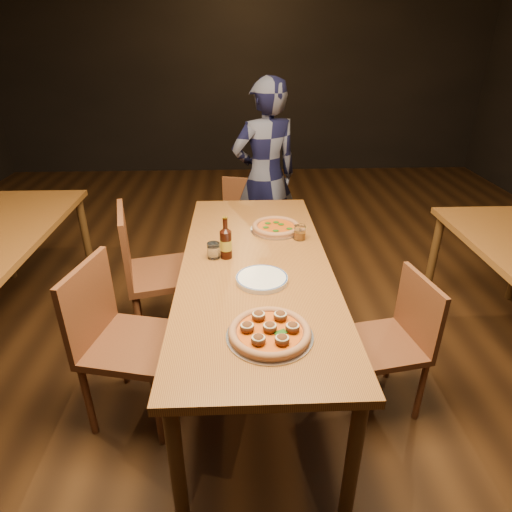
{
  "coord_description": "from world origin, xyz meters",
  "views": [
    {
      "loc": [
        -0.08,
        -2.04,
        1.84
      ],
      "look_at": [
        0.0,
        -0.05,
        0.82
      ],
      "focal_mm": 30.0,
      "sensor_mm": 36.0,
      "label": 1
    }
  ],
  "objects_px": {
    "chair_main_sw": "(164,272)",
    "amber_glass": "(300,233)",
    "plate_stack": "(262,279)",
    "beer_bottle": "(226,244)",
    "diner": "(265,177)",
    "chair_end": "(240,227)",
    "pizza_meatball": "(270,332)",
    "water_glass": "(213,251)",
    "pizza_margherita": "(276,227)",
    "table_main": "(256,275)",
    "chair_main_nw": "(133,343)",
    "chair_main_e": "(383,343)"
  },
  "relations": [
    {
      "from": "chair_main_nw",
      "to": "chair_end",
      "type": "distance_m",
      "value": 1.67
    },
    {
      "from": "chair_main_sw",
      "to": "beer_bottle",
      "type": "xyz_separation_m",
      "value": [
        0.42,
        -0.32,
        0.35
      ]
    },
    {
      "from": "table_main",
      "to": "amber_glass",
      "type": "xyz_separation_m",
      "value": [
        0.28,
        0.3,
        0.12
      ]
    },
    {
      "from": "chair_main_e",
      "to": "diner",
      "type": "xyz_separation_m",
      "value": [
        -0.52,
        1.72,
        0.39
      ]
    },
    {
      "from": "diner",
      "to": "chair_end",
      "type": "bearing_deg",
      "value": 16.75
    },
    {
      "from": "chair_main_sw",
      "to": "chair_end",
      "type": "relative_size",
      "value": 1.18
    },
    {
      "from": "table_main",
      "to": "plate_stack",
      "type": "bearing_deg",
      "value": -83.07
    },
    {
      "from": "chair_main_nw",
      "to": "chair_main_sw",
      "type": "xyz_separation_m",
      "value": [
        0.06,
        0.69,
        0.02
      ]
    },
    {
      "from": "plate_stack",
      "to": "amber_glass",
      "type": "distance_m",
      "value": 0.55
    },
    {
      "from": "table_main",
      "to": "amber_glass",
      "type": "distance_m",
      "value": 0.42
    },
    {
      "from": "table_main",
      "to": "diner",
      "type": "height_order",
      "value": "diner"
    },
    {
      "from": "chair_end",
      "to": "pizza_meatball",
      "type": "bearing_deg",
      "value": -72.56
    },
    {
      "from": "amber_glass",
      "to": "pizza_meatball",
      "type": "bearing_deg",
      "value": -104.79
    },
    {
      "from": "table_main",
      "to": "pizza_meatball",
      "type": "xyz_separation_m",
      "value": [
        0.03,
        -0.64,
        0.1
      ]
    },
    {
      "from": "pizza_margherita",
      "to": "water_glass",
      "type": "xyz_separation_m",
      "value": [
        -0.38,
        -0.36,
        0.02
      ]
    },
    {
      "from": "chair_end",
      "to": "pizza_margherita",
      "type": "bearing_deg",
      "value": -60.83
    },
    {
      "from": "plate_stack",
      "to": "beer_bottle",
      "type": "xyz_separation_m",
      "value": [
        -0.18,
        0.27,
        0.07
      ]
    },
    {
      "from": "diner",
      "to": "pizza_margherita",
      "type": "bearing_deg",
      "value": 70.85
    },
    {
      "from": "pizza_margherita",
      "to": "plate_stack",
      "type": "height_order",
      "value": "pizza_margherita"
    },
    {
      "from": "pizza_meatball",
      "to": "water_glass",
      "type": "xyz_separation_m",
      "value": [
        -0.26,
        0.71,
        0.02
      ]
    },
    {
      "from": "chair_end",
      "to": "beer_bottle",
      "type": "distance_m",
      "value": 1.28
    },
    {
      "from": "chair_main_nw",
      "to": "beer_bottle",
      "type": "distance_m",
      "value": 0.71
    },
    {
      "from": "chair_main_sw",
      "to": "water_glass",
      "type": "bearing_deg",
      "value": -146.4
    },
    {
      "from": "chair_main_sw",
      "to": "pizza_meatball",
      "type": "xyz_separation_m",
      "value": [
        0.61,
        -1.03,
        0.29
      ]
    },
    {
      "from": "pizza_meatball",
      "to": "table_main",
      "type": "bearing_deg",
      "value": 92.84
    },
    {
      "from": "pizza_margherita",
      "to": "diner",
      "type": "xyz_separation_m",
      "value": [
        -0.01,
        1.0,
        0.02
      ]
    },
    {
      "from": "plate_stack",
      "to": "beer_bottle",
      "type": "height_order",
      "value": "beer_bottle"
    },
    {
      "from": "chair_main_e",
      "to": "pizza_meatball",
      "type": "relative_size",
      "value": 2.26
    },
    {
      "from": "pizza_meatball",
      "to": "pizza_margherita",
      "type": "xyz_separation_m",
      "value": [
        0.12,
        1.08,
        -0.0
      ]
    },
    {
      "from": "chair_main_sw",
      "to": "water_glass",
      "type": "distance_m",
      "value": 0.56
    },
    {
      "from": "chair_main_e",
      "to": "pizza_meatball",
      "type": "bearing_deg",
      "value": -70.47
    },
    {
      "from": "pizza_meatball",
      "to": "diner",
      "type": "xyz_separation_m",
      "value": [
        0.11,
        2.08,
        0.02
      ]
    },
    {
      "from": "pizza_margherita",
      "to": "diner",
      "type": "bearing_deg",
      "value": 90.46
    },
    {
      "from": "chair_main_nw",
      "to": "chair_end",
      "type": "relative_size",
      "value": 1.13
    },
    {
      "from": "chair_main_nw",
      "to": "pizza_margherita",
      "type": "distance_m",
      "value": 1.11
    },
    {
      "from": "chair_main_sw",
      "to": "chair_main_e",
      "type": "xyz_separation_m",
      "value": [
        1.24,
        -0.67,
        -0.08
      ]
    },
    {
      "from": "chair_main_sw",
      "to": "pizza_margherita",
      "type": "relative_size",
      "value": 3.01
    },
    {
      "from": "amber_glass",
      "to": "beer_bottle",
      "type": "bearing_deg",
      "value": -153.04
    },
    {
      "from": "chair_main_e",
      "to": "diner",
      "type": "relative_size",
      "value": 0.51
    },
    {
      "from": "chair_main_sw",
      "to": "table_main",
      "type": "bearing_deg",
      "value": -138.39
    },
    {
      "from": "table_main",
      "to": "chair_main_sw",
      "type": "bearing_deg",
      "value": 145.76
    },
    {
      "from": "chair_end",
      "to": "diner",
      "type": "bearing_deg",
      "value": 50.51
    },
    {
      "from": "plate_stack",
      "to": "beer_bottle",
      "type": "bearing_deg",
      "value": 124.33
    },
    {
      "from": "plate_stack",
      "to": "amber_glass",
      "type": "xyz_separation_m",
      "value": [
        0.26,
        0.49,
        0.03
      ]
    },
    {
      "from": "chair_main_sw",
      "to": "diner",
      "type": "relative_size",
      "value": 0.61
    },
    {
      "from": "chair_main_nw",
      "to": "chair_main_e",
      "type": "bearing_deg",
      "value": -76.65
    },
    {
      "from": "chair_main_sw",
      "to": "chair_end",
      "type": "bearing_deg",
      "value": -43.6
    },
    {
      "from": "chair_main_sw",
      "to": "amber_glass",
      "type": "relative_size",
      "value": 11.15
    },
    {
      "from": "pizza_meatball",
      "to": "water_glass",
      "type": "relative_size",
      "value": 4.09
    },
    {
      "from": "chair_end",
      "to": "diner",
      "type": "relative_size",
      "value": 0.52
    }
  ]
}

